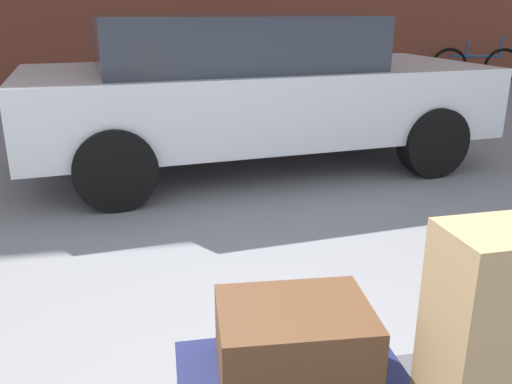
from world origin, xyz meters
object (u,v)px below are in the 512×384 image
object	(u,v)px
suitcase_tan_front_right	(501,359)
parked_car	(251,88)
bicycle_leaning	(475,66)
bollard_kerb_mid	(404,80)
duffel_bag_brown_topmost_pile	(294,342)
bollard_kerb_near	(322,83)

from	to	relation	value
suitcase_tan_front_right	parked_car	xyz separation A→B (m)	(0.17, 4.13, 0.07)
bicycle_leaning	bollard_kerb_mid	xyz separation A→B (m)	(-2.30, -1.64, -0.02)
bicycle_leaning	duffel_bag_brown_topmost_pile	bearing A→B (deg)	-124.83
parked_car	bollard_kerb_mid	bearing A→B (deg)	45.21
suitcase_tan_front_right	bicycle_leaning	world-z (taller)	suitcase_tan_front_right
suitcase_tan_front_right	parked_car	world-z (taller)	parked_car
bicycle_leaning	bollard_kerb_near	world-z (taller)	bicycle_leaning
suitcase_tan_front_right	duffel_bag_brown_topmost_pile	size ratio (longest dim) A/B	1.73
bollard_kerb_near	duffel_bag_brown_topmost_pile	bearing A→B (deg)	-108.44
duffel_bag_brown_topmost_pile	bollard_kerb_near	xyz separation A→B (m)	(2.35, 7.06, -0.30)
duffel_bag_brown_topmost_pile	parked_car	xyz separation A→B (m)	(0.63, 3.91, 0.11)
parked_car	suitcase_tan_front_right	bearing A→B (deg)	-92.30
duffel_bag_brown_topmost_pile	parked_car	bearing A→B (deg)	84.74
parked_car	bollard_kerb_mid	distance (m)	4.45
bollard_kerb_near	bollard_kerb_mid	world-z (taller)	same
duffel_bag_brown_topmost_pile	suitcase_tan_front_right	bearing A→B (deg)	-21.68
duffel_bag_brown_topmost_pile	bollard_kerb_mid	world-z (taller)	duffel_bag_brown_topmost_pile
bicycle_leaning	bollard_kerb_mid	size ratio (longest dim) A/B	2.43
parked_car	bollard_kerb_near	xyz separation A→B (m)	(1.73, 3.15, -0.41)
duffel_bag_brown_topmost_pile	bicycle_leaning	xyz separation A→B (m)	(6.05, 8.70, -0.28)
bicycle_leaning	suitcase_tan_front_right	bearing A→B (deg)	-122.10
bollard_kerb_mid	bollard_kerb_near	bearing A→B (deg)	180.00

